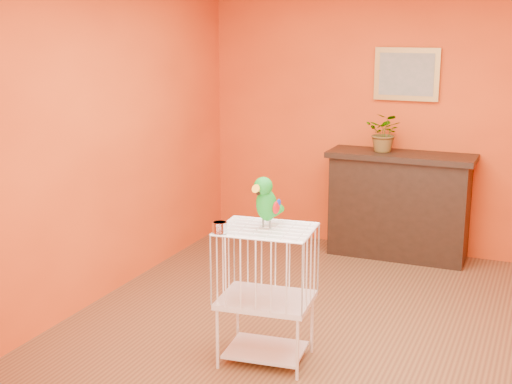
% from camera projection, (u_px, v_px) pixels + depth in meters
% --- Properties ---
extents(ground, '(4.50, 4.50, 0.00)m').
position_uv_depth(ground, '(334.00, 336.00, 5.20)').
color(ground, brown).
rests_on(ground, ground).
extents(room_shell, '(4.50, 4.50, 4.50)m').
position_uv_depth(room_shell, '(340.00, 121.00, 4.83)').
color(room_shell, '#E64F15').
rests_on(room_shell, ground).
extents(console_cabinet, '(1.38, 0.50, 1.02)m').
position_uv_depth(console_cabinet, '(399.00, 205.00, 6.87)').
color(console_cabinet, black).
rests_on(console_cabinet, ground).
extents(potted_plant, '(0.39, 0.42, 0.29)m').
position_uv_depth(potted_plant, '(386.00, 136.00, 6.81)').
color(potted_plant, '#26722D').
rests_on(potted_plant, console_cabinet).
extents(framed_picture, '(0.62, 0.04, 0.50)m').
position_uv_depth(framed_picture, '(407.00, 74.00, 6.78)').
color(framed_picture, '#A6813B').
rests_on(framed_picture, room_shell).
extents(birdcage, '(0.65, 0.52, 0.93)m').
position_uv_depth(birdcage, '(266.00, 293.00, 4.73)').
color(birdcage, silver).
rests_on(birdcage, ground).
extents(feed_cup, '(0.10, 0.10, 0.07)m').
position_uv_depth(feed_cup, '(220.00, 227.00, 4.51)').
color(feed_cup, silver).
rests_on(feed_cup, birdcage).
extents(parrot, '(0.18, 0.31, 0.35)m').
position_uv_depth(parrot, '(266.00, 201.00, 4.61)').
color(parrot, '#59544C').
rests_on(parrot, birdcage).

